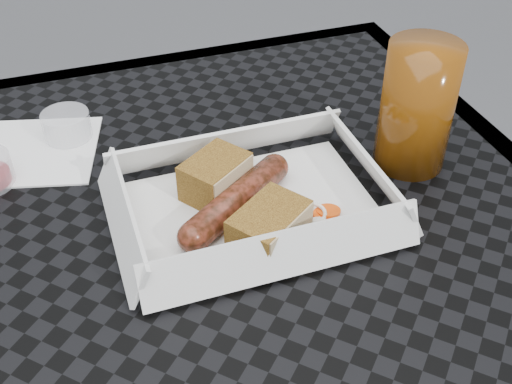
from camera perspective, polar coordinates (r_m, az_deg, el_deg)
patio_table at (r=0.59m, az=-8.04°, el=-13.52°), size 0.80×0.80×0.74m
food_tray at (r=0.59m, az=-0.32°, el=-1.54°), size 0.22×0.15×0.00m
bratwurst at (r=0.58m, az=-1.77°, el=-0.75°), size 0.13×0.10×0.03m
bread_near at (r=0.59m, az=-3.63°, el=1.37°), size 0.07×0.07×0.04m
bread_far at (r=0.54m, az=1.17°, el=-3.08°), size 0.08×0.07×0.03m
veg_garnish at (r=0.57m, az=6.10°, el=-2.82°), size 0.03×0.03×0.00m
napkin at (r=0.70m, az=-18.88°, el=3.46°), size 0.15×0.15×0.00m
condiment_cup_empty at (r=0.71m, az=-16.47°, el=5.65°), size 0.05×0.05×0.03m
drink_glass at (r=0.64m, az=14.13°, el=7.35°), size 0.07×0.07×0.13m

